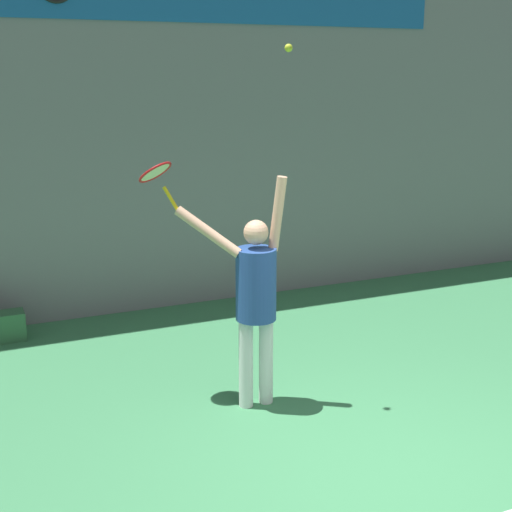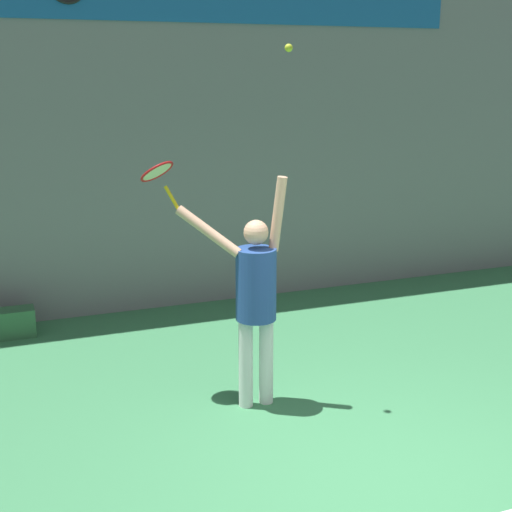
# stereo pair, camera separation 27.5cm
# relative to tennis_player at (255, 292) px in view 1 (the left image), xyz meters

# --- Properties ---
(ground_plane) EXTENTS (18.00, 18.00, 0.00)m
(ground_plane) POSITION_rel_tennis_player_xyz_m (0.50, -1.71, -1.09)
(ground_plane) COLOR #387A4C
(back_wall) EXTENTS (18.00, 0.10, 5.00)m
(back_wall) POSITION_rel_tennis_player_xyz_m (0.50, 3.11, 1.41)
(back_wall) COLOR slate
(back_wall) RESTS_ON ground_plane
(tennis_player) EXTENTS (0.93, 0.59, 2.12)m
(tennis_player) POSITION_rel_tennis_player_xyz_m (0.00, 0.00, 0.00)
(tennis_player) COLOR white
(tennis_player) RESTS_ON ground_plane
(tennis_racket) EXTENTS (0.43, 0.42, 0.43)m
(tennis_racket) POSITION_rel_tennis_player_xyz_m (-0.72, 0.52, 1.03)
(tennis_racket) COLOR yellow
(tennis_ball) EXTENTS (0.07, 0.07, 0.07)m
(tennis_ball) POSITION_rel_tennis_player_xyz_m (0.26, -0.09, 2.09)
(tennis_ball) COLOR #CCDB2D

